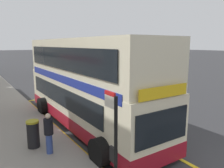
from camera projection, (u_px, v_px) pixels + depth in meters
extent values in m
plane|color=#333335|center=(27.00, 72.00, 33.07)|extent=(260.00, 260.00, 0.00)
cube|color=beige|center=(86.00, 99.00, 11.24)|extent=(2.51, 10.62, 2.30)
cube|color=beige|center=(85.00, 58.00, 10.86)|extent=(2.49, 10.41, 1.90)
cube|color=maroon|center=(86.00, 115.00, 11.39)|extent=(2.53, 10.64, 0.60)
cube|color=navy|center=(85.00, 77.00, 11.03)|extent=(2.54, 9.77, 0.36)
cube|color=black|center=(59.00, 95.00, 10.82)|extent=(0.04, 8.50, 0.90)
cube|color=black|center=(60.00, 58.00, 10.16)|extent=(0.04, 9.35, 1.00)
cube|color=black|center=(163.00, 127.00, 6.82)|extent=(2.21, 0.04, 1.10)
cube|color=yellow|center=(164.00, 92.00, 6.62)|extent=(2.01, 0.04, 0.36)
cylinder|color=black|center=(101.00, 151.00, 7.53)|extent=(0.56, 1.00, 1.00)
cylinder|color=black|center=(158.00, 134.00, 8.98)|extent=(0.56, 1.00, 1.00)
cylinder|color=black|center=(44.00, 106.00, 13.06)|extent=(0.56, 1.00, 1.00)
cylinder|color=black|center=(84.00, 100.00, 14.52)|extent=(0.56, 1.00, 1.00)
cube|color=gold|center=(58.00, 129.00, 10.84)|extent=(0.16, 13.05, 0.01)
cube|color=gold|center=(105.00, 119.00, 12.31)|extent=(0.16, 13.05, 0.01)
cube|color=gold|center=(46.00, 98.00, 16.87)|extent=(2.87, 0.16, 0.01)
cylinder|color=black|center=(116.00, 153.00, 5.31)|extent=(0.09, 0.09, 2.82)
cube|color=silver|center=(110.00, 101.00, 5.30)|extent=(0.05, 0.42, 0.30)
cube|color=red|center=(110.00, 93.00, 5.26)|extent=(0.05, 0.42, 0.10)
cube|color=black|center=(113.00, 155.00, 5.41)|extent=(0.06, 0.28, 0.40)
cube|color=black|center=(52.00, 69.00, 30.89)|extent=(1.76, 4.20, 0.72)
cube|color=black|center=(52.00, 64.00, 30.69)|extent=(1.52, 1.90, 0.60)
cylinder|color=black|center=(43.00, 71.00, 31.52)|extent=(0.22, 0.60, 0.60)
cylinder|color=black|center=(56.00, 70.00, 32.53)|extent=(0.22, 0.60, 0.60)
cylinder|color=black|center=(49.00, 73.00, 29.38)|extent=(0.22, 0.60, 0.60)
cylinder|color=black|center=(62.00, 72.00, 30.39)|extent=(0.22, 0.60, 0.60)
cylinder|color=#33478C|center=(49.00, 144.00, 8.09)|extent=(0.24, 0.24, 0.75)
cylinder|color=black|center=(48.00, 126.00, 7.97)|extent=(0.34, 0.34, 0.59)
sphere|color=beige|center=(48.00, 116.00, 7.89)|extent=(0.20, 0.20, 0.20)
cylinder|color=black|center=(33.00, 135.00, 8.55)|extent=(0.47, 0.47, 1.01)
cylinder|color=#A5991E|center=(32.00, 122.00, 8.45)|extent=(0.49, 0.49, 0.08)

